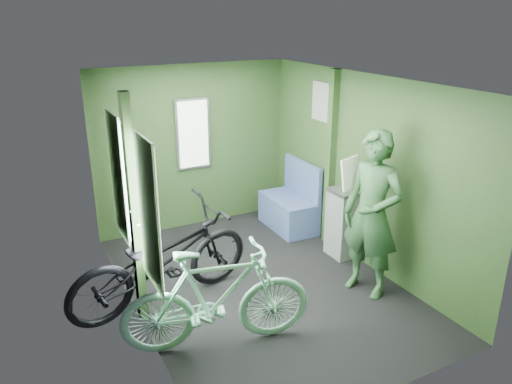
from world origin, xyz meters
TOP-DOWN VIEW (x-y plane):
  - room at (-0.04, 0.04)m, footprint 4.00×4.02m
  - bicycle_black at (-1.09, 0.10)m, footprint 2.19×1.25m
  - bicycle_mint at (-0.87, -0.81)m, footprint 1.84×1.00m
  - passenger at (0.99, -0.66)m, footprint 0.63×0.77m
  - waste_box at (1.26, 0.18)m, footprint 0.26×0.36m
  - bench_seat at (1.15, 1.23)m, footprint 0.53×0.93m

SIDE VIEW (x-z plane):
  - bicycle_black at x=-1.09m, z-range -0.59..0.59m
  - bicycle_mint at x=-0.87m, z-range -0.55..0.55m
  - bench_seat at x=1.15m, z-range -0.20..0.77m
  - waste_box at x=1.26m, z-range 0.00..0.88m
  - passenger at x=0.99m, z-range 0.00..1.83m
  - room at x=-0.04m, z-range 0.28..2.59m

